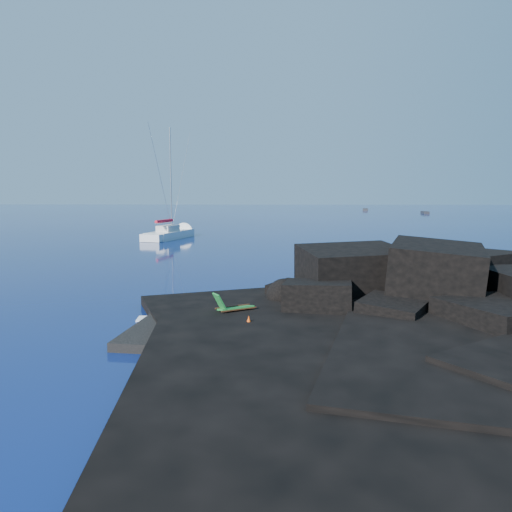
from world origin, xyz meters
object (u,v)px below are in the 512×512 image
(deck_chair, at_px, (236,303))
(sunbather, at_px, (213,330))
(sailboat, at_px, (170,238))
(marker_cone, at_px, (249,322))
(distant_boat_a, at_px, (365,211))
(distant_boat_b, at_px, (425,214))

(deck_chair, distance_m, sunbather, 2.91)
(sailboat, bearing_deg, marker_cone, -58.53)
(sailboat, bearing_deg, distant_boat_a, 81.76)
(marker_cone, height_order, distant_boat_b, marker_cone)
(sailboat, height_order, sunbather, sailboat)
(sunbather, distance_m, marker_cone, 1.60)
(deck_chair, relative_size, marker_cone, 3.39)
(sailboat, relative_size, distant_boat_a, 2.82)
(sailboat, xyz_separation_m, sunbather, (10.61, -42.52, 0.51))
(deck_chair, height_order, distant_boat_a, deck_chair)
(deck_chair, bearing_deg, sunbather, -134.60)
(distant_boat_b, bearing_deg, sailboat, -121.50)
(deck_chair, bearing_deg, distant_boat_b, 38.62)
(sunbather, bearing_deg, sailboat, 113.22)
(marker_cone, xyz_separation_m, distant_boat_b, (40.46, 113.51, -0.61))
(deck_chair, relative_size, distant_boat_a, 0.36)
(sunbather, relative_size, marker_cone, 3.30)
(deck_chair, bearing_deg, sailboat, 74.71)
(distant_boat_a, height_order, distant_boat_b, distant_boat_a)
(sailboat, relative_size, sunbather, 7.95)
(deck_chair, bearing_deg, marker_cone, -101.99)
(sailboat, relative_size, deck_chair, 7.76)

